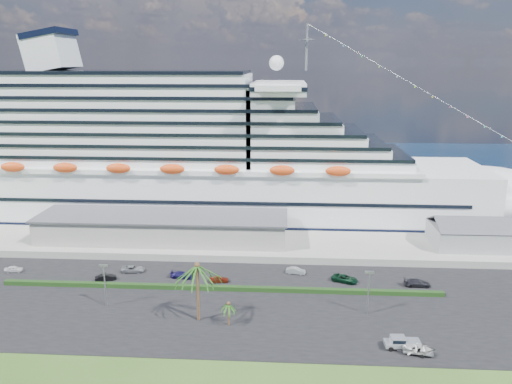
# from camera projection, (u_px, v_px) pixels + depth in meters

# --- Properties ---
(ground) EXTENTS (420.00, 420.00, 0.00)m
(ground) POSITION_uv_depth(u_px,v_px,m) (254.00, 334.00, 83.48)
(ground) COLOR #2F521B
(ground) RESTS_ON ground
(asphalt_lot) EXTENTS (140.00, 38.00, 0.12)m
(asphalt_lot) POSITION_uv_depth(u_px,v_px,m) (258.00, 303.00, 94.09)
(asphalt_lot) COLOR black
(asphalt_lot) RESTS_ON ground
(wharf) EXTENTS (240.00, 20.00, 1.80)m
(wharf) POSITION_uv_depth(u_px,v_px,m) (264.00, 245.00, 121.90)
(wharf) COLOR gray
(wharf) RESTS_ON ground
(water) EXTENTS (420.00, 160.00, 0.02)m
(water) POSITION_uv_depth(u_px,v_px,m) (274.00, 171.00, 209.07)
(water) COLOR black
(water) RESTS_ON ground
(cruise_ship) EXTENTS (191.00, 38.00, 54.00)m
(cruise_ship) POSITION_uv_depth(u_px,v_px,m) (193.00, 161.00, 142.38)
(cruise_ship) COLOR silver
(cruise_ship) RESTS_ON ground
(terminal_building) EXTENTS (61.00, 15.00, 6.30)m
(terminal_building) POSITION_uv_depth(u_px,v_px,m) (163.00, 227.00, 122.34)
(terminal_building) COLOR gray
(terminal_building) RESTS_ON wharf
(port_shed) EXTENTS (24.00, 12.31, 7.37)m
(port_shed) POSITION_uv_depth(u_px,v_px,m) (484.00, 236.00, 117.95)
(port_shed) COLOR gray
(port_shed) RESTS_ON wharf
(hedge) EXTENTS (88.00, 1.10, 0.90)m
(hedge) POSITION_uv_depth(u_px,v_px,m) (219.00, 288.00, 99.26)
(hedge) COLOR black
(hedge) RESTS_ON asphalt_lot
(lamp_post_left) EXTENTS (1.60, 0.35, 8.27)m
(lamp_post_left) POSITION_uv_depth(u_px,v_px,m) (105.00, 280.00, 91.52)
(lamp_post_left) COLOR gray
(lamp_post_left) RESTS_ON asphalt_lot
(lamp_post_right) EXTENTS (1.60, 0.35, 8.27)m
(lamp_post_right) POSITION_uv_depth(u_px,v_px,m) (369.00, 287.00, 88.68)
(lamp_post_right) COLOR gray
(lamp_post_right) RESTS_ON asphalt_lot
(palm_tall) EXTENTS (8.82, 8.82, 11.13)m
(palm_tall) POSITION_uv_depth(u_px,v_px,m) (197.00, 272.00, 85.62)
(palm_tall) COLOR #47301E
(palm_tall) RESTS_ON ground
(palm_short) EXTENTS (3.53, 3.53, 4.56)m
(palm_short) POSITION_uv_depth(u_px,v_px,m) (228.00, 306.00, 85.24)
(palm_short) COLOR #47301E
(palm_short) RESTS_ON ground
(parked_car_0) EXTENTS (3.98, 2.14, 1.29)m
(parked_car_0) POSITION_uv_depth(u_px,v_px,m) (14.00, 269.00, 107.87)
(parked_car_0) COLOR silver
(parked_car_0) RESTS_ON asphalt_lot
(parked_car_1) EXTENTS (4.52, 3.09, 1.41)m
(parked_car_1) POSITION_uv_depth(u_px,v_px,m) (106.00, 277.00, 103.54)
(parked_car_1) COLOR black
(parked_car_1) RESTS_ON asphalt_lot
(parked_car_2) EXTENTS (5.14, 2.81, 1.37)m
(parked_car_2) POSITION_uv_depth(u_px,v_px,m) (133.00, 269.00, 107.83)
(parked_car_2) COLOR gray
(parked_car_2) RESTS_ON asphalt_lot
(parked_car_3) EXTENTS (4.81, 2.30, 1.35)m
(parked_car_3) POSITION_uv_depth(u_px,v_px,m) (182.00, 275.00, 104.79)
(parked_car_3) COLOR #1A164D
(parked_car_3) RESTS_ON asphalt_lot
(parked_car_4) EXTENTS (4.13, 2.13, 1.34)m
(parked_car_4) POSITION_uv_depth(u_px,v_px,m) (219.00, 279.00, 102.81)
(parked_car_4) COLOR maroon
(parked_car_4) RESTS_ON asphalt_lot
(parked_car_5) EXTENTS (4.35, 2.19, 1.37)m
(parked_car_5) POSITION_uv_depth(u_px,v_px,m) (296.00, 271.00, 106.90)
(parked_car_5) COLOR #96999C
(parked_car_5) RESTS_ON asphalt_lot
(parked_car_6) EXTENTS (5.86, 4.34, 1.48)m
(parked_car_6) POSITION_uv_depth(u_px,v_px,m) (345.00, 278.00, 102.93)
(parked_car_6) COLOR black
(parked_car_6) RESTS_ON asphalt_lot
(parked_car_7) EXTENTS (5.28, 2.20, 1.53)m
(parked_car_7) POSITION_uv_depth(u_px,v_px,m) (417.00, 283.00, 100.88)
(parked_car_7) COLOR #242329
(parked_car_7) RESTS_ON asphalt_lot
(pickup_truck) EXTENTS (5.64, 2.26, 1.97)m
(pickup_truck) POSITION_uv_depth(u_px,v_px,m) (402.00, 342.00, 78.86)
(pickup_truck) COLOR black
(pickup_truck) RESTS_ON asphalt_lot
(boat_trailer) EXTENTS (5.89, 4.34, 1.63)m
(boat_trailer) POSITION_uv_depth(u_px,v_px,m) (418.00, 349.00, 77.07)
(boat_trailer) COLOR gray
(boat_trailer) RESTS_ON asphalt_lot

